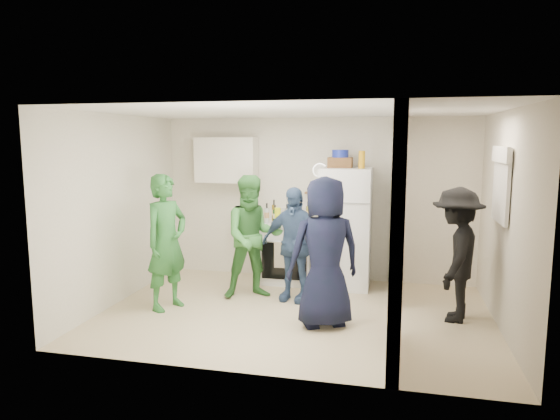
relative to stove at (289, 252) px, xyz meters
The scene contains 35 objects.
floor 1.49m from the stove, 74.79° to the right, with size 4.80×4.80×0.00m, color #C2B189.
wall_back 0.93m from the stove, 41.54° to the left, with size 4.80×4.80×0.00m, color silver.
wall_front 3.19m from the stove, 83.08° to the right, with size 4.80×4.80×0.00m, color silver.
wall_left 2.57m from the stove, 145.95° to the right, with size 3.40×3.40×0.00m, color silver.
wall_right 3.19m from the stove, 26.30° to the right, with size 3.40×3.40×0.00m, color silver.
ceiling 2.48m from the stove, 74.79° to the right, with size 4.80×4.80×0.00m, color white.
partition_pier_back 1.78m from the stove, ahead, with size 0.12×1.20×2.50m, color silver.
partition_pier_front 3.03m from the stove, 57.52° to the right, with size 0.12×1.20×2.50m, color silver.
partition_header 2.78m from the stove, 41.06° to the right, with size 0.12×1.00×0.40m, color silver.
stove is the anchor object (origin of this frame).
upper_cabinet 1.73m from the stove, behind, with size 0.95×0.34×0.70m, color silver.
fridge 0.96m from the stove, ahead, with size 0.72×0.70×1.76m, color white.
wicker_basket 1.57m from the stove, ahead, with size 0.35×0.25×0.15m, color brown.
blue_bowl 1.69m from the stove, ahead, with size 0.24×0.24×0.11m, color #16259A.
yellow_cup_stack_top 1.79m from the stove, ahead, with size 0.09×0.09×0.25m, color orange.
wall_clock 1.34m from the stove, 36.27° to the left, with size 0.22×0.22×0.03m, color white.
spice_shelf 1.00m from the stove, 36.93° to the left, with size 0.35×0.08×0.03m, color olive.
nook_window 3.22m from the stove, 23.03° to the right, with size 0.03×0.70×0.80m, color black.
nook_window_frame 3.21m from the stove, 23.14° to the right, with size 0.04×0.76×0.86m, color white.
nook_valance 3.33m from the stove, 23.33° to the right, with size 0.04×0.82×0.18m, color white.
yellow_cup_stack_stove 0.64m from the stove, 118.61° to the right, with size 0.09×0.09×0.25m, color #F7FF15.
red_cup 0.60m from the stove, 42.27° to the right, with size 0.09×0.09×0.12m, color #A80B2A.
person_green_left 2.03m from the stove, 129.80° to the right, with size 0.63×0.42×1.74m, color #2C6D2B.
person_green_center 0.98m from the stove, 111.09° to the right, with size 0.82×0.64×1.69m, color #3B7B36.
person_denim 0.93m from the stove, 73.93° to the right, with size 0.91×0.38×1.55m, color #344C72.
person_navy 1.91m from the stove, 65.21° to the right, with size 0.86×0.56×1.76m, color black.
person_nook 2.59m from the stove, 26.70° to the right, with size 1.04×0.60×1.61m, color black.
bottle_a 0.69m from the stove, 153.80° to the left, with size 0.07×0.07×0.32m, color brown.
bottle_b 0.63m from the stove, 154.42° to the right, with size 0.06×0.06×0.27m, color #164216.
bottle_c 0.61m from the stove, 110.96° to the left, with size 0.07×0.07×0.25m, color #AAB2B8.
bottle_d 0.59m from the stove, 67.57° to the right, with size 0.07×0.07×0.26m, color #683112.
bottle_e 0.61m from the stove, 62.02° to the left, with size 0.07×0.07×0.24m, color #949BA3.
bottle_f 0.61m from the stove, ahead, with size 0.07×0.07×0.25m, color #163312.
bottle_g 0.69m from the stove, 27.50° to the left, with size 0.06×0.06×0.31m, color olive.
bottle_h 0.70m from the stove, 157.02° to the right, with size 0.07×0.07×0.30m, color silver.
Camera 1 is at (1.16, -5.92, 2.17)m, focal length 32.00 mm.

